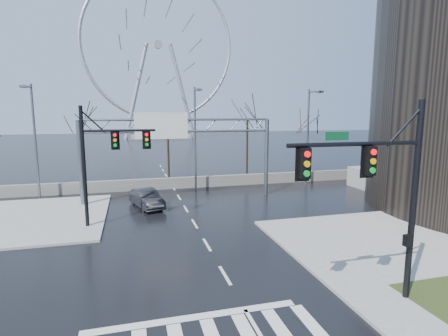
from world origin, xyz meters
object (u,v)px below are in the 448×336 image
object	(u,v)px
signal_mast_near	(386,184)
sign_gantry	(175,141)
car	(146,198)
signal_mast_far	(102,155)
ferris_wheel	(158,51)

from	to	relation	value
signal_mast_near	sign_gantry	bearing A→B (deg)	106.19
signal_mast_near	car	xyz separation A→B (m)	(-8.12, 17.29, -4.13)
signal_mast_far	ferris_wheel	world-z (taller)	ferris_wheel
signal_mast_near	ferris_wheel	size ratio (longest dim) A/B	0.16
signal_mast_far	sign_gantry	distance (m)	8.14
signal_mast_near	signal_mast_far	world-z (taller)	same
signal_mast_near	sign_gantry	xyz separation A→B (m)	(-5.52, 19.00, 0.31)
signal_mast_far	ferris_wheel	xyz separation A→B (m)	(10.87, 86.04, 21.30)
sign_gantry	ferris_wheel	bearing A→B (deg)	86.16
signal_mast_far	car	xyz separation A→B (m)	(2.89, 4.29, -4.09)
signal_mast_near	car	world-z (taller)	signal_mast_near
signal_mast_far	sign_gantry	world-z (taller)	signal_mast_far
ferris_wheel	car	distance (m)	85.97
signal_mast_far	car	size ratio (longest dim) A/B	1.79
sign_gantry	signal_mast_near	bearing A→B (deg)	-73.81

